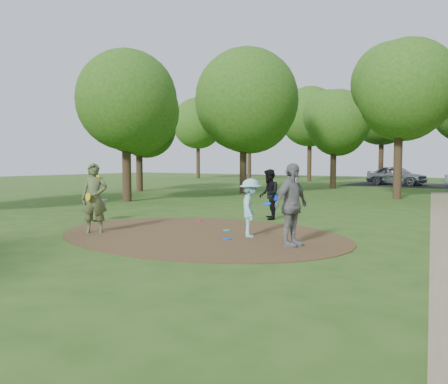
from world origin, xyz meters
The scene contains 13 objects.
ground centered at (0.00, 0.00, 0.00)m, with size 100.00×100.00×0.00m, color #2D5119.
dirt_clearing centered at (0.00, 0.00, 0.01)m, with size 8.40×8.40×0.02m, color #47301C.
parking_lot centered at (2.00, 30.00, 0.00)m, with size 14.00×8.00×0.01m, color black.
player_observer_with_disc centered at (-2.57, -1.45, 0.98)m, with size 0.85×0.81×1.96m.
player_throwing_with_disc centered at (1.37, 0.40, 0.78)m, with size 1.08×1.16×1.56m.
player_walking_with_disc centered at (0.13, 3.83, 0.87)m, with size 0.99×1.06×1.74m.
player_waiting_with_disc centered at (2.82, -0.22, 0.98)m, with size 0.70×1.22×1.97m.
disc_ground_cyan centered at (0.31, 0.89, 0.03)m, with size 0.22×0.22×0.02m, color #1AA7D1.
disc_ground_blue centered at (1.08, -0.30, 0.03)m, with size 0.22×0.22×0.02m, color blue.
disc_ground_red centered at (-1.60, 2.10, 0.03)m, with size 0.22×0.22×0.02m, color #D01443.
car_left centered at (-1.09, 29.55, 0.83)m, with size 1.95×4.85×1.65m, color #9B9BA2.
disc_golf_basket centered at (-4.50, 0.30, 0.87)m, with size 0.63×0.63×1.54m.
tree_ring centered at (1.93, 9.53, 5.24)m, with size 36.98×45.55×9.38m.
Camera 1 is at (7.09, -9.54, 2.00)m, focal length 35.00 mm.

